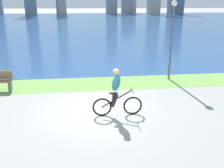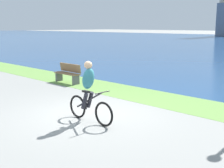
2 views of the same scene
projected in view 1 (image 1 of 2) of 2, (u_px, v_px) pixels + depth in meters
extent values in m
plane|color=gray|center=(101.00, 111.00, 9.09)|extent=(300.00, 300.00, 0.00)
cube|color=#6B9947|center=(96.00, 84.00, 12.10)|extent=(120.00, 2.13, 0.01)
cube|color=navy|center=(85.00, 22.00, 50.14)|extent=(300.00, 78.76, 0.00)
torus|color=black|center=(133.00, 106.00, 8.71)|extent=(0.68, 0.06, 0.68)
torus|color=black|center=(102.00, 107.00, 8.58)|extent=(0.68, 0.06, 0.68)
cylinder|color=black|center=(117.00, 99.00, 8.55)|extent=(1.07, 0.04, 0.63)
cylinder|color=black|center=(113.00, 100.00, 8.55)|extent=(0.04, 0.04, 0.49)
cube|color=black|center=(113.00, 93.00, 8.46)|extent=(0.24, 0.10, 0.05)
cylinder|color=black|center=(132.00, 90.00, 8.51)|extent=(0.03, 0.52, 0.03)
ellipsoid|color=teal|center=(116.00, 83.00, 8.35)|extent=(0.40, 0.36, 0.65)
sphere|color=#D8AD84|center=(116.00, 72.00, 8.23)|extent=(0.22, 0.22, 0.22)
cylinder|color=#26262D|center=(114.00, 98.00, 8.64)|extent=(0.27, 0.11, 0.49)
cylinder|color=#26262D|center=(115.00, 101.00, 8.45)|extent=(0.27, 0.11, 0.49)
cube|color=#595960|center=(10.00, 86.00, 11.13)|extent=(0.08, 0.37, 0.45)
cylinder|color=#595960|center=(171.00, 44.00, 12.29)|extent=(0.10, 0.10, 3.70)
sphere|color=white|center=(174.00, 3.00, 11.66)|extent=(0.28, 0.28, 0.28)
cube|color=#8C939E|center=(126.00, 1.00, 79.40)|extent=(2.69, 2.65, 8.15)
cube|color=#ADA899|center=(132.00, 1.00, 82.57)|extent=(2.51, 3.55, 8.00)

